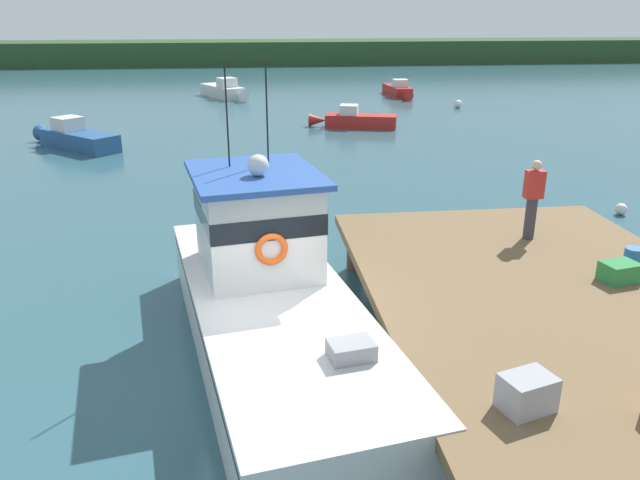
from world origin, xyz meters
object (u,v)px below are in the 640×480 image
at_px(bait_bucket, 633,257).
at_px(mooring_buoy_spare_mooring, 458,104).
at_px(crate_single_far, 619,272).
at_px(main_fishing_boat, 266,293).
at_px(moored_boat_near_channel, 74,138).
at_px(moored_boat_mid_harbor, 398,90).
at_px(moored_boat_far_left, 225,91).
at_px(mooring_buoy_outer, 621,209).
at_px(deckhand_further_back, 533,198).
at_px(crate_stack_mid_dock, 527,393).
at_px(moored_boat_off_the_point, 355,120).

height_order(bait_bucket, mooring_buoy_spare_mooring, bait_bucket).
bearing_deg(crate_single_far, main_fishing_boat, 173.95).
bearing_deg(moored_boat_near_channel, moored_boat_mid_harbor, 40.01).
height_order(moored_boat_near_channel, mooring_buoy_spare_mooring, moored_boat_near_channel).
relative_size(moored_boat_far_left, moored_boat_near_channel, 1.19).
height_order(bait_bucket, moored_boat_far_left, bait_bucket).
xyz_separation_m(main_fishing_boat, moored_boat_mid_harbor, (10.18, 32.62, -0.61)).
bearing_deg(moored_boat_mid_harbor, main_fishing_boat, -107.33).
relative_size(main_fishing_boat, bait_bucket, 29.32).
bearing_deg(mooring_buoy_outer, moored_boat_mid_harbor, 90.60).
bearing_deg(mooring_buoy_outer, deckhand_further_back, -137.20).
bearing_deg(moored_boat_mid_harbor, deckhand_further_back, -98.75).
relative_size(moored_boat_far_left, moored_boat_mid_harbor, 1.13).
bearing_deg(mooring_buoy_spare_mooring, moored_boat_far_left, 156.17).
relative_size(bait_bucket, moored_boat_near_channel, 0.08).
bearing_deg(mooring_buoy_outer, main_fishing_boat, -149.10).
bearing_deg(crate_stack_mid_dock, moored_boat_far_left, 96.85).
height_order(moored_boat_off_the_point, moored_boat_mid_harbor, moored_boat_mid_harbor).
bearing_deg(mooring_buoy_outer, moored_boat_off_the_point, 109.41).
relative_size(crate_stack_mid_dock, deckhand_further_back, 0.37).
relative_size(moored_boat_far_left, mooring_buoy_spare_mooring, 10.87).
height_order(moored_boat_off_the_point, mooring_buoy_outer, moored_boat_off_the_point).
height_order(bait_bucket, deckhand_further_back, deckhand_further_back).
bearing_deg(mooring_buoy_spare_mooring, moored_boat_off_the_point, -141.68).
xyz_separation_m(bait_bucket, moored_boat_off_the_point, (-1.47, 21.20, -0.99)).
bearing_deg(crate_stack_mid_dock, mooring_buoy_spare_mooring, 72.73).
bearing_deg(moored_boat_mid_harbor, crate_stack_mid_dock, -101.27).
bearing_deg(mooring_buoy_spare_mooring, bait_bucket, -102.19).
height_order(crate_stack_mid_dock, mooring_buoy_spare_mooring, crate_stack_mid_dock).
relative_size(crate_single_far, bait_bucket, 1.76).
bearing_deg(deckhand_further_back, mooring_buoy_outer, 42.80).
relative_size(crate_single_far, deckhand_further_back, 0.37).
xyz_separation_m(main_fishing_boat, moored_boat_off_the_point, (5.20, 21.18, -0.62)).
bearing_deg(moored_boat_near_channel, mooring_buoy_spare_mooring, 24.69).
relative_size(deckhand_further_back, mooring_buoy_spare_mooring, 3.42).
distance_m(crate_single_far, crate_stack_mid_dock, 4.57).
distance_m(crate_stack_mid_dock, moored_boat_near_channel, 24.08).
bearing_deg(crate_single_far, bait_bucket, 44.08).
xyz_separation_m(crate_stack_mid_dock, mooring_buoy_outer, (7.57, 10.21, -1.25)).
bearing_deg(main_fishing_boat, moored_boat_near_channel, 113.10).
distance_m(moored_boat_off_the_point, mooring_buoy_outer, 15.82).
xyz_separation_m(deckhand_further_back, moored_boat_near_channel, (-12.96, 16.15, -1.62)).
distance_m(main_fishing_boat, crate_stack_mid_dock, 4.91).
xyz_separation_m(crate_single_far, moored_boat_mid_harbor, (4.14, 33.26, -0.97)).
bearing_deg(mooring_buoy_spare_mooring, deckhand_further_back, -105.62).
bearing_deg(moored_boat_far_left, mooring_buoy_spare_mooring, -23.83).
distance_m(main_fishing_boat, bait_bucket, 6.68).
xyz_separation_m(crate_stack_mid_dock, moored_boat_mid_harbor, (7.29, 36.57, -1.02)).
height_order(crate_single_far, moored_boat_far_left, crate_single_far).
bearing_deg(moored_boat_mid_harbor, bait_bucket, -96.13).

